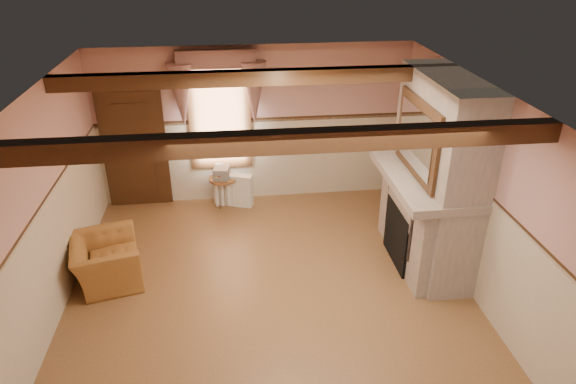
{
  "coord_description": "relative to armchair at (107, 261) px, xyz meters",
  "views": [
    {
      "loc": [
        -0.43,
        -5.63,
        4.43
      ],
      "look_at": [
        0.34,
        0.8,
        1.16
      ],
      "focal_mm": 32.0,
      "sensor_mm": 36.0,
      "label": 1
    }
  ],
  "objects": [
    {
      "name": "radiator",
      "position": [
        1.82,
        2.1,
        -0.03
      ],
      "size": [
        0.72,
        0.41,
        0.6
      ],
      "primitive_type": "cube",
      "rotation": [
        0.0,
        0.0,
        -0.35
      ],
      "color": "white",
      "rests_on": "floor"
    },
    {
      "name": "armchair",
      "position": [
        0.0,
        0.0,
        0.0
      ],
      "size": [
        1.09,
        1.19,
        0.66
      ],
      "primitive_type": "imported",
      "rotation": [
        0.0,
        0.0,
        1.81
      ],
      "color": "#9E662D",
      "rests_on": "floor"
    },
    {
      "name": "candle_red",
      "position": [
        4.49,
        -0.51,
        1.17
      ],
      "size": [
        0.06,
        0.06,
        0.16
      ],
      "primitive_type": "cylinder",
      "color": "#AA1417",
      "rests_on": "mantel"
    },
    {
      "name": "chair_rail",
      "position": [
        2.25,
        -0.6,
        1.17
      ],
      "size": [
        5.5,
        6.0,
        0.08
      ],
      "primitive_type": null,
      "color": "black",
      "rests_on": "wainscot"
    },
    {
      "name": "oil_lamp",
      "position": [
        4.49,
        0.23,
        1.23
      ],
      "size": [
        0.11,
        0.11,
        0.28
      ],
      "primitive_type": "cylinder",
      "color": "#B49632",
      "rests_on": "mantel"
    },
    {
      "name": "overmantel_mirror",
      "position": [
        4.31,
        0.0,
        1.64
      ],
      "size": [
        0.06,
        1.44,
        1.04
      ],
      "primitive_type": "cube",
      "color": "silver",
      "rests_on": "fireplace"
    },
    {
      "name": "bowl",
      "position": [
        4.49,
        -0.1,
        1.13
      ],
      "size": [
        0.34,
        0.34,
        0.08
      ],
      "primitive_type": "imported",
      "color": "brown",
      "rests_on": "mantel"
    },
    {
      "name": "ceiling_beam_back",
      "position": [
        2.25,
        0.6,
        2.37
      ],
      "size": [
        5.5,
        0.18,
        0.2
      ],
      "primitive_type": "cube",
      "color": "black",
      "rests_on": "ceiling"
    },
    {
      "name": "wall_right",
      "position": [
        5.0,
        -0.6,
        1.07
      ],
      "size": [
        0.02,
        6.0,
        2.8
      ],
      "primitive_type": "cube",
      "color": "tan",
      "rests_on": "floor"
    },
    {
      "name": "wall_left",
      "position": [
        -0.5,
        -0.6,
        1.07
      ],
      "size": [
        0.02,
        6.0,
        2.8
      ],
      "primitive_type": "cube",
      "color": "tan",
      "rests_on": "floor"
    },
    {
      "name": "wainscot",
      "position": [
        2.25,
        -0.6,
        0.42
      ],
      "size": [
        5.5,
        6.0,
        1.5
      ],
      "primitive_type": null,
      "color": "beige",
      "rests_on": "floor"
    },
    {
      "name": "floor",
      "position": [
        2.25,
        -0.6,
        -0.33
      ],
      "size": [
        5.5,
        6.0,
        0.01
      ],
      "primitive_type": "cube",
      "color": "brown",
      "rests_on": "ground"
    },
    {
      "name": "mantel_clock",
      "position": [
        4.49,
        0.81,
        1.19
      ],
      "size": [
        0.14,
        0.24,
        0.2
      ],
      "primitive_type": "cube",
      "color": "black",
      "rests_on": "mantel"
    },
    {
      "name": "book_stack",
      "position": [
        1.63,
        2.1,
        0.32
      ],
      "size": [
        0.31,
        0.36,
        0.2
      ],
      "primitive_type": "cube",
      "rotation": [
        0.0,
        0.0,
        -0.18
      ],
      "color": "#B7AD8C",
      "rests_on": "side_table"
    },
    {
      "name": "wall_back",
      "position": [
        2.25,
        2.4,
        1.07
      ],
      "size": [
        5.5,
        0.02,
        2.8
      ],
      "primitive_type": "cube",
      "color": "tan",
      "rests_on": "floor"
    },
    {
      "name": "ceiling",
      "position": [
        2.25,
        -0.6,
        2.47
      ],
      "size": [
        5.5,
        6.0,
        0.01
      ],
      "primitive_type": "cube",
      "color": "silver",
      "rests_on": "wall_back"
    },
    {
      "name": "side_table",
      "position": [
        1.65,
        2.1,
        -0.05
      ],
      "size": [
        0.61,
        0.61,
        0.55
      ],
      "primitive_type": "cylinder",
      "rotation": [
        0.0,
        0.0,
        -0.24
      ],
      "color": "brown",
      "rests_on": "floor"
    },
    {
      "name": "window_drapes",
      "position": [
        1.65,
        2.28,
        1.92
      ],
      "size": [
        1.3,
        0.14,
        1.4
      ],
      "primitive_type": "cube",
      "color": "gray",
      "rests_on": "wall_back"
    },
    {
      "name": "fireplace",
      "position": [
        4.67,
        0.0,
        1.07
      ],
      "size": [
        0.85,
        2.0,
        2.8
      ],
      "primitive_type": "cube",
      "color": "gray",
      "rests_on": "floor"
    },
    {
      "name": "jar_yellow",
      "position": [
        4.49,
        -0.62,
        1.15
      ],
      "size": [
        0.06,
        0.06,
        0.12
      ],
      "primitive_type": "cylinder",
      "color": "gold",
      "rests_on": "mantel"
    },
    {
      "name": "ceiling_beam_front",
      "position": [
        2.25,
        -1.8,
        2.37
      ],
      "size": [
        5.5,
        0.18,
        0.2
      ],
      "primitive_type": "cube",
      "color": "black",
      "rests_on": "ceiling"
    },
    {
      "name": "firebox",
      "position": [
        4.25,
        0.0,
        0.12
      ],
      "size": [
        0.2,
        0.95,
        0.9
      ],
      "primitive_type": "cube",
      "color": "black",
      "rests_on": "floor"
    },
    {
      "name": "window",
      "position": [
        1.65,
        2.37,
        1.32
      ],
      "size": [
        1.06,
        0.08,
        2.02
      ],
      "primitive_type": "cube",
      "color": "white",
      "rests_on": "wall_back"
    },
    {
      "name": "mantel",
      "position": [
        4.49,
        0.0,
        1.03
      ],
      "size": [
        1.05,
        2.05,
        0.12
      ],
      "primitive_type": "cube",
      "color": "gray",
      "rests_on": "fireplace"
    },
    {
      "name": "door",
      "position": [
        0.15,
        2.34,
        0.72
      ],
      "size": [
        1.1,
        0.1,
        2.1
      ],
      "primitive_type": "cube",
      "color": "black",
      "rests_on": "floor"
    }
  ]
}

